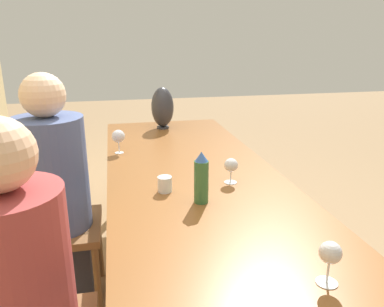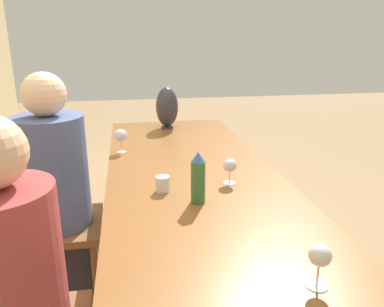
{
  "view_description": "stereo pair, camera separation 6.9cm",
  "coord_description": "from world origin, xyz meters",
  "views": [
    {
      "loc": [
        -1.82,
        0.41,
        1.45
      ],
      "look_at": [
        0.09,
        0.0,
        0.83
      ],
      "focal_mm": 35.0,
      "sensor_mm": 36.0,
      "label": 1
    },
    {
      "loc": [
        -1.84,
        0.34,
        1.45
      ],
      "look_at": [
        0.09,
        0.0,
        0.83
      ],
      "focal_mm": 35.0,
      "sensor_mm": 36.0,
      "label": 2
    }
  ],
  "objects": [
    {
      "name": "wine_glass_3",
      "position": [
        -0.96,
        -0.2,
        0.83
      ],
      "size": [
        0.07,
        0.07,
        0.14
      ],
      "color": "silver",
      "rests_on": "dining_table"
    },
    {
      "name": "dining_table",
      "position": [
        0.0,
        0.0,
        0.66
      ],
      "size": [
        2.71,
        0.93,
        0.73
      ],
      "color": "brown",
      "rests_on": "ground_plane"
    },
    {
      "name": "wine_glass_2",
      "position": [
        -0.12,
        -0.16,
        0.82
      ],
      "size": [
        0.07,
        0.07,
        0.13
      ],
      "color": "silver",
      "rests_on": "dining_table"
    },
    {
      "name": "ground_plane",
      "position": [
        0.0,
        0.0,
        0.0
      ],
      "size": [
        14.0,
        14.0,
        0.0
      ],
      "primitive_type": "plane",
      "color": "#937551"
    },
    {
      "name": "person_far",
      "position": [
        0.08,
        0.72,
        0.69
      ],
      "size": [
        0.36,
        0.36,
        1.28
      ],
      "color": "#2D2D38",
      "rests_on": "ground_plane"
    },
    {
      "name": "water_bottle",
      "position": [
        -0.32,
        0.05,
        0.84
      ],
      "size": [
        0.07,
        0.07,
        0.24
      ],
      "color": "#336638",
      "rests_on": "dining_table"
    },
    {
      "name": "water_tumbler",
      "position": [
        -0.16,
        0.19,
        0.77
      ],
      "size": [
        0.07,
        0.07,
        0.08
      ],
      "color": "silver",
      "rests_on": "dining_table"
    },
    {
      "name": "chair_far",
      "position": [
        0.08,
        0.81,
        0.53
      ],
      "size": [
        0.44,
        0.44,
        1.0
      ],
      "color": "brown",
      "rests_on": "ground_plane"
    },
    {
      "name": "wine_glass_0",
      "position": [
        0.51,
        0.39,
        0.84
      ],
      "size": [
        0.08,
        0.08,
        0.15
      ],
      "color": "silver",
      "rests_on": "dining_table"
    },
    {
      "name": "person_near",
      "position": [
        -0.74,
        0.72,
        0.67
      ],
      "size": [
        0.34,
        0.34,
        1.24
      ],
      "color": "#2D2D38",
      "rests_on": "ground_plane"
    },
    {
      "name": "vase",
      "position": [
        1.11,
        0.02,
        0.9
      ],
      "size": [
        0.18,
        0.18,
        0.33
      ],
      "color": "#2D2D33",
      "rests_on": "dining_table"
    }
  ]
}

